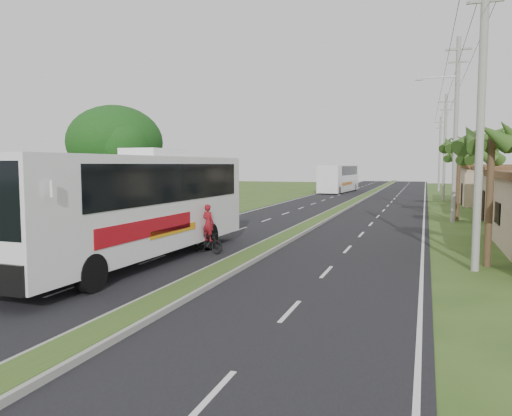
% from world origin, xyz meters
% --- Properties ---
extents(ground, '(180.00, 180.00, 0.00)m').
position_xyz_m(ground, '(0.00, 0.00, 0.00)').
color(ground, '#31501D').
rests_on(ground, ground).
extents(road_asphalt, '(14.00, 160.00, 0.02)m').
position_xyz_m(road_asphalt, '(0.00, 20.00, 0.01)').
color(road_asphalt, black).
rests_on(road_asphalt, ground).
extents(median_strip, '(1.20, 160.00, 0.18)m').
position_xyz_m(median_strip, '(0.00, 20.00, 0.10)').
color(median_strip, gray).
rests_on(median_strip, ground).
extents(lane_edge_left, '(0.12, 160.00, 0.01)m').
position_xyz_m(lane_edge_left, '(-6.70, 20.00, 0.00)').
color(lane_edge_left, silver).
rests_on(lane_edge_left, ground).
extents(lane_edge_right, '(0.12, 160.00, 0.01)m').
position_xyz_m(lane_edge_right, '(6.70, 20.00, 0.00)').
color(lane_edge_right, silver).
rests_on(lane_edge_right, ground).
extents(shop_far, '(8.60, 11.60, 3.82)m').
position_xyz_m(shop_far, '(14.00, 36.00, 1.93)').
color(shop_far, tan).
rests_on(shop_far, ground).
extents(palm_verge_a, '(2.40, 2.40, 5.45)m').
position_xyz_m(palm_verge_a, '(9.00, 3.00, 4.74)').
color(palm_verge_a, '#473321').
rests_on(palm_verge_a, ground).
extents(palm_verge_b, '(2.40, 2.40, 5.05)m').
position_xyz_m(palm_verge_b, '(9.40, 12.00, 4.36)').
color(palm_verge_b, '#473321').
rests_on(palm_verge_b, ground).
extents(palm_verge_c, '(2.40, 2.40, 5.85)m').
position_xyz_m(palm_verge_c, '(8.80, 19.00, 5.12)').
color(palm_verge_c, '#473321').
rests_on(palm_verge_c, ground).
extents(palm_verge_d, '(2.40, 2.40, 5.25)m').
position_xyz_m(palm_verge_d, '(9.30, 28.00, 4.55)').
color(palm_verge_d, '#473321').
rests_on(palm_verge_d, ground).
extents(shade_tree, '(6.30, 6.00, 7.54)m').
position_xyz_m(shade_tree, '(-12.11, 10.02, 5.03)').
color(shade_tree, '#473321').
rests_on(shade_tree, ground).
extents(utility_pole_a, '(1.60, 0.28, 11.00)m').
position_xyz_m(utility_pole_a, '(8.50, 2.00, 5.67)').
color(utility_pole_a, gray).
rests_on(utility_pole_a, ground).
extents(utility_pole_b, '(3.20, 0.28, 12.00)m').
position_xyz_m(utility_pole_b, '(8.47, 18.00, 6.26)').
color(utility_pole_b, gray).
rests_on(utility_pole_b, ground).
extents(utility_pole_c, '(1.60, 0.28, 11.00)m').
position_xyz_m(utility_pole_c, '(8.50, 38.00, 5.67)').
color(utility_pole_c, gray).
rests_on(utility_pole_c, ground).
extents(utility_pole_d, '(1.60, 0.28, 10.50)m').
position_xyz_m(utility_pole_d, '(8.50, 58.00, 5.42)').
color(utility_pole_d, gray).
rests_on(utility_pole_d, ground).
extents(coach_bus_main, '(3.26, 13.83, 4.45)m').
position_xyz_m(coach_bus_main, '(-3.75, -0.62, 2.44)').
color(coach_bus_main, white).
rests_on(coach_bus_main, ground).
extents(coach_bus_far, '(3.65, 12.85, 3.70)m').
position_xyz_m(coach_bus_far, '(-4.56, 51.36, 2.10)').
color(coach_bus_far, white).
rests_on(coach_bus_far, ground).
extents(motorcyclist, '(1.60, 0.86, 2.12)m').
position_xyz_m(motorcyclist, '(-2.00, 2.08, 0.77)').
color(motorcyclist, black).
rests_on(motorcyclist, ground).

